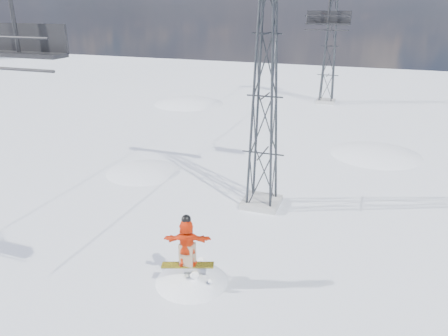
% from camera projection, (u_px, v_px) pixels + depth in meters
% --- Properties ---
extents(ground, '(120.00, 120.00, 0.00)m').
position_uv_depth(ground, '(179.00, 297.00, 15.11)').
color(ground, white).
rests_on(ground, ground).
extents(snow_terrain, '(39.00, 37.00, 22.00)m').
position_uv_depth(snow_terrain, '(236.00, 232.00, 38.72)').
color(snow_terrain, white).
rests_on(snow_terrain, ground).
extents(lift_tower_near, '(5.20, 1.80, 11.43)m').
position_uv_depth(lift_tower_near, '(265.00, 97.00, 19.94)').
color(lift_tower_near, '#999999').
rests_on(lift_tower_near, ground).
extents(lift_tower_far, '(5.20, 1.80, 11.43)m').
position_uv_depth(lift_tower_far, '(330.00, 47.00, 41.94)').
color(lift_tower_far, '#999999').
rests_on(lift_tower_far, ground).
extents(snowboarder_jump, '(4.40, 4.40, 6.79)m').
position_uv_depth(snowboarder_jump, '(193.00, 318.00, 16.50)').
color(snowboarder_jump, white).
rests_on(snowboarder_jump, ground).
extents(lift_chair_near, '(2.09, 0.60, 2.59)m').
position_uv_depth(lift_chair_near, '(20.00, 43.00, 8.94)').
color(lift_chair_near, black).
rests_on(lift_chair_near, ground).
extents(lift_chair_mid, '(2.10, 0.60, 2.60)m').
position_uv_depth(lift_chair_mid, '(328.00, 19.00, 20.80)').
color(lift_chair_mid, black).
rests_on(lift_chair_mid, ground).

